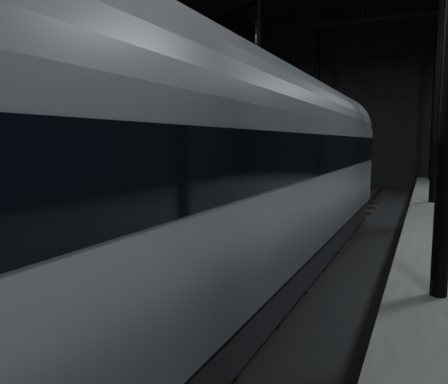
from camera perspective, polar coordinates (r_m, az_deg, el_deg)
The scene contains 6 objects.
ground at distance 12.59m, azimuth 7.77°, elevation -9.40°, with size 44.00×44.00×0.00m, color black.
platform_left at distance 16.26m, azimuth -18.41°, elevation -4.22°, with size 9.00×43.80×1.00m, color #50504D.
tactile_strip at distance 13.64m, azimuth -5.34°, elevation -3.79°, with size 0.50×43.80×0.01m, color brown.
track at distance 12.57m, azimuth 7.78°, elevation -9.10°, with size 2.40×43.00×0.24m.
train at distance 10.18m, azimuth 4.62°, elevation 3.51°, with size 2.92×19.52×5.22m.
woman at distance 16.19m, azimuth -2.13°, elevation 0.84°, with size 0.61×0.40×1.67m, color #958B5B.
Camera 1 is at (3.53, -11.58, 3.45)m, focal length 35.00 mm.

